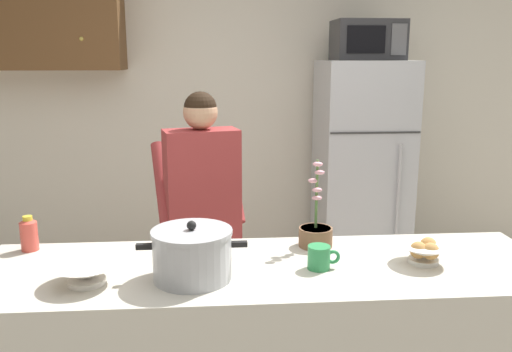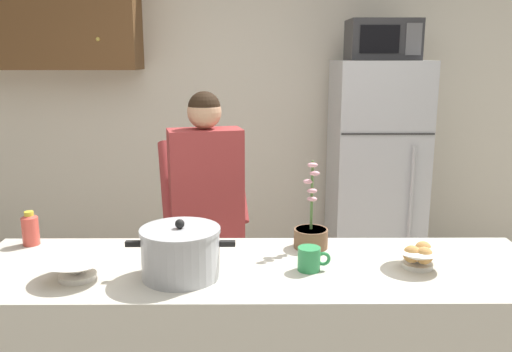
% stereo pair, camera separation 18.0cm
% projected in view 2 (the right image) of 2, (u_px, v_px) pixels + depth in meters
% --- Properties ---
extents(back_wall_unit, '(6.00, 0.48, 2.60)m').
position_uv_depth(back_wall_unit, '(222.00, 99.00, 4.25)').
color(back_wall_unit, silver).
rests_on(back_wall_unit, ground).
extents(refrigerator, '(0.64, 0.68, 1.72)m').
position_uv_depth(refrigerator, '(375.00, 178.00, 3.98)').
color(refrigerator, '#B7BABF').
rests_on(refrigerator, ground).
extents(microwave, '(0.48, 0.37, 0.28)m').
position_uv_depth(microwave, '(382.00, 40.00, 3.74)').
color(microwave, '#2D2D30').
rests_on(microwave, refrigerator).
extents(person_near_pot, '(0.55, 0.49, 1.57)m').
position_uv_depth(person_near_pot, '(206.00, 200.00, 2.96)').
color(person_near_pot, '#726656').
rests_on(person_near_pot, ground).
extents(cooking_pot, '(0.42, 0.31, 0.23)m').
position_uv_depth(cooking_pot, '(181.00, 252.00, 2.03)').
color(cooking_pot, '#ADAFB5').
rests_on(cooking_pot, kitchen_island).
extents(coffee_mug, '(0.13, 0.09, 0.10)m').
position_uv_depth(coffee_mug, '(310.00, 259.00, 2.10)').
color(coffee_mug, '#2D8C4C').
rests_on(coffee_mug, kitchen_island).
extents(bread_bowl, '(0.22, 0.22, 0.10)m').
position_uv_depth(bread_bowl, '(418.00, 256.00, 2.13)').
color(bread_bowl, white).
rests_on(bread_bowl, kitchen_island).
extents(empty_bowl, '(0.25, 0.25, 0.08)m').
position_uv_depth(empty_bowl, '(77.00, 267.00, 2.02)').
color(empty_bowl, white).
rests_on(empty_bowl, kitchen_island).
extents(bottle_mid_counter, '(0.07, 0.07, 0.16)m').
position_uv_depth(bottle_mid_counter, '(30.00, 228.00, 2.39)').
color(bottle_mid_counter, '#D84C3F').
rests_on(bottle_mid_counter, kitchen_island).
extents(potted_orchid, '(0.15, 0.15, 0.39)m').
position_uv_depth(potted_orchid, '(311.00, 234.00, 2.35)').
color(potted_orchid, brown).
rests_on(potted_orchid, kitchen_island).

